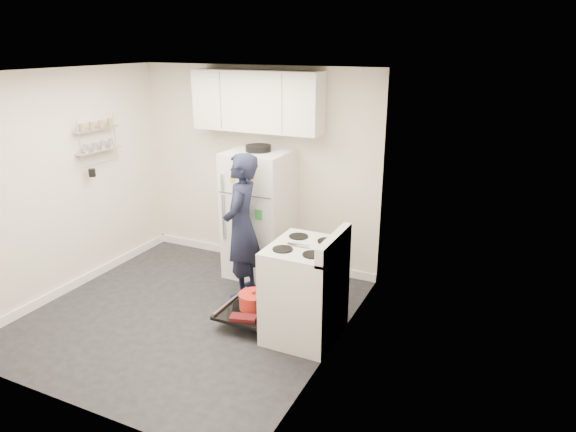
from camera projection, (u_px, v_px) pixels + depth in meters
The scene contains 7 objects.
room at pixel (181, 205), 5.13m from camera, with size 3.21×3.21×2.51m.
electric_range at pixel (304, 292), 4.96m from camera, with size 0.66×0.76×1.10m.
open_oven_door at pixel (252, 304), 5.28m from camera, with size 0.55×0.71×0.23m.
refrigerator at pixel (260, 213), 6.23m from camera, with size 0.72×0.74×1.62m.
upper_cabinets at pixel (257, 101), 5.99m from camera, with size 1.60×0.33×0.70m, color silver.
wall_shelf_rack at pixel (97, 140), 5.97m from camera, with size 0.14×0.60×0.61m.
person at pixel (241, 227), 5.65m from camera, with size 0.60×0.40×1.65m, color black.
Camera 1 is at (3.01, -3.95, 2.77)m, focal length 32.00 mm.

